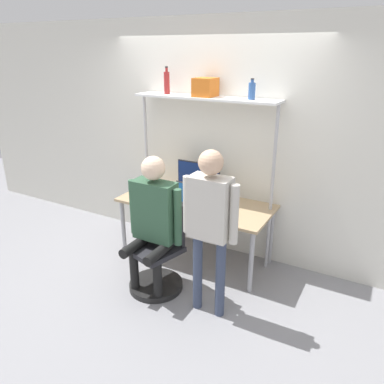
% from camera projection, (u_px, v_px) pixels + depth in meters
% --- Properties ---
extents(ground_plane, '(12.00, 12.00, 0.00)m').
position_uv_depth(ground_plane, '(178.00, 273.00, 4.20)').
color(ground_plane, gray).
extents(wall_back, '(8.00, 0.06, 2.70)m').
position_uv_depth(wall_back, '(212.00, 141.00, 4.37)').
color(wall_back, silver).
rests_on(wall_back, ground_plane).
extents(desk, '(1.75, 0.76, 0.72)m').
position_uv_depth(desk, '(195.00, 207.00, 4.29)').
color(desk, tan).
rests_on(desk, ground_plane).
extents(shelf_unit, '(1.66, 0.31, 1.88)m').
position_uv_depth(shelf_unit, '(205.00, 121.00, 4.12)').
color(shelf_unit, white).
rests_on(shelf_unit, ground_plane).
extents(monitor, '(0.55, 0.24, 0.41)m').
position_uv_depth(monitor, '(198.00, 178.00, 4.37)').
color(monitor, '#333338').
rests_on(monitor, desk).
extents(laptop, '(0.29, 0.24, 0.24)m').
position_uv_depth(laptop, '(184.00, 199.00, 4.17)').
color(laptop, '#333338').
rests_on(laptop, desk).
extents(cell_phone, '(0.07, 0.15, 0.01)m').
position_uv_depth(cell_phone, '(201.00, 209.00, 4.07)').
color(cell_phone, black).
rests_on(cell_phone, desk).
extents(office_chair, '(0.57, 0.57, 0.93)m').
position_uv_depth(office_chair, '(158.00, 262.00, 3.88)').
color(office_chair, black).
rests_on(office_chair, ground_plane).
extents(person_seated, '(0.60, 0.48, 1.43)m').
position_uv_depth(person_seated, '(153.00, 214.00, 3.65)').
color(person_seated, black).
rests_on(person_seated, ground_plane).
extents(person_standing, '(0.53, 0.21, 1.59)m').
position_uv_depth(person_standing, '(210.00, 215.00, 3.25)').
color(person_standing, '#38425B').
rests_on(person_standing, ground_plane).
extents(bottle_red, '(0.07, 0.07, 0.30)m').
position_uv_depth(bottle_red, '(167.00, 82.00, 4.20)').
color(bottle_red, maroon).
rests_on(bottle_red, shelf_unit).
extents(bottle_blue, '(0.07, 0.07, 0.21)m').
position_uv_depth(bottle_blue, '(252.00, 91.00, 3.76)').
color(bottle_blue, '#335999').
rests_on(bottle_blue, shelf_unit).
extents(storage_box, '(0.22, 0.24, 0.19)m').
position_uv_depth(storage_box, '(205.00, 87.00, 3.99)').
color(storage_box, '#D1661E').
rests_on(storage_box, shelf_unit).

